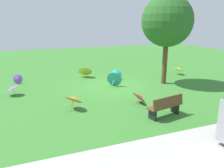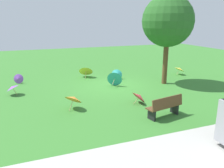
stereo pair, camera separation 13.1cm
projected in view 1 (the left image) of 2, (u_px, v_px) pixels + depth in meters
The scene contains 11 objects.
ground at pixel (114, 86), 14.06m from camera, with size 40.00×40.00×0.00m, color #387A2D.
park_bench at pixel (166, 106), 9.42m from camera, with size 1.66×0.79×0.90m.
shade_tree at pixel (167, 21), 13.57m from camera, with size 3.04×3.04×5.31m.
parasol_purple_0 at pixel (17, 79), 14.36m from camera, with size 0.64×0.56×0.61m.
parasol_orange_0 at pixel (74, 98), 10.24m from camera, with size 1.05×1.06×0.78m.
parasol_yellow_0 at pixel (179, 69), 16.81m from camera, with size 0.73×0.74×0.65m.
parasol_red_1 at pixel (140, 96), 11.00m from camera, with size 0.68×0.77×0.65m.
parasol_yellow_1 at pixel (85, 70), 16.03m from camera, with size 1.17×1.10×0.89m.
parasol_teal_0 at pixel (114, 79), 13.90m from camera, with size 0.96×0.94×0.90m.
parasol_purple_1 at pixel (12, 88), 12.13m from camera, with size 0.85×0.86×0.63m.
parasol_teal_1 at pixel (116, 74), 15.41m from camera, with size 0.79×0.71×0.71m.
Camera 1 is at (5.08, 12.53, 3.87)m, focal length 37.10 mm.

